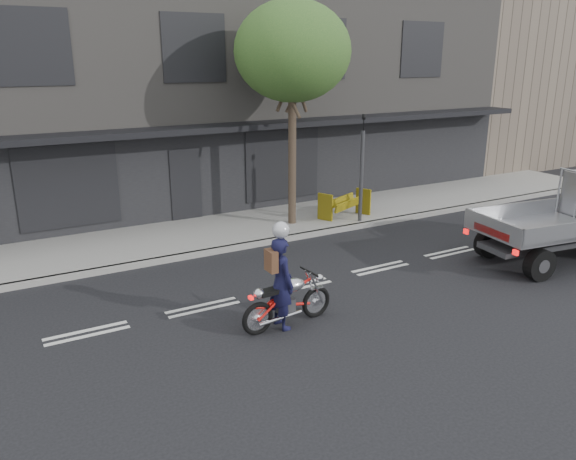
{
  "coord_description": "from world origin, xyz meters",
  "views": [
    {
      "loc": [
        -6.19,
        -10.49,
        5.17
      ],
      "look_at": [
        -0.02,
        0.5,
        1.25
      ],
      "focal_mm": 35.0,
      "sensor_mm": 36.0,
      "label": 1
    }
  ],
  "objects_px": {
    "rider": "(281,283)",
    "construction_barrier": "(349,205)",
    "street_tree": "(292,52)",
    "traffic_light_pole": "(361,174)",
    "motorcycle": "(288,300)"
  },
  "relations": [
    {
      "from": "street_tree",
      "to": "rider",
      "type": "xyz_separation_m",
      "value": [
        -3.55,
        -5.79,
        -4.34
      ]
    },
    {
      "from": "street_tree",
      "to": "rider",
      "type": "bearing_deg",
      "value": -121.52
    },
    {
      "from": "traffic_light_pole",
      "to": "rider",
      "type": "distance_m",
      "value": 7.46
    },
    {
      "from": "construction_barrier",
      "to": "motorcycle",
      "type": "bearing_deg",
      "value": -134.52
    },
    {
      "from": "rider",
      "to": "construction_barrier",
      "type": "xyz_separation_m",
      "value": [
        5.37,
        5.31,
        -0.34
      ]
    },
    {
      "from": "traffic_light_pole",
      "to": "motorcycle",
      "type": "distance_m",
      "value": 7.4
    },
    {
      "from": "street_tree",
      "to": "traffic_light_pole",
      "type": "height_order",
      "value": "street_tree"
    },
    {
      "from": "motorcycle",
      "to": "rider",
      "type": "distance_m",
      "value": 0.41
    },
    {
      "from": "motorcycle",
      "to": "construction_barrier",
      "type": "xyz_separation_m",
      "value": [
        5.22,
        5.31,
        0.05
      ]
    },
    {
      "from": "street_tree",
      "to": "construction_barrier",
      "type": "bearing_deg",
      "value": -14.65
    },
    {
      "from": "motorcycle",
      "to": "construction_barrier",
      "type": "bearing_deg",
      "value": 41.26
    },
    {
      "from": "rider",
      "to": "construction_barrier",
      "type": "height_order",
      "value": "rider"
    },
    {
      "from": "street_tree",
      "to": "construction_barrier",
      "type": "relative_size",
      "value": 4.2
    },
    {
      "from": "street_tree",
      "to": "construction_barrier",
      "type": "distance_m",
      "value": 5.04
    },
    {
      "from": "traffic_light_pole",
      "to": "construction_barrier",
      "type": "relative_size",
      "value": 2.18
    }
  ]
}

